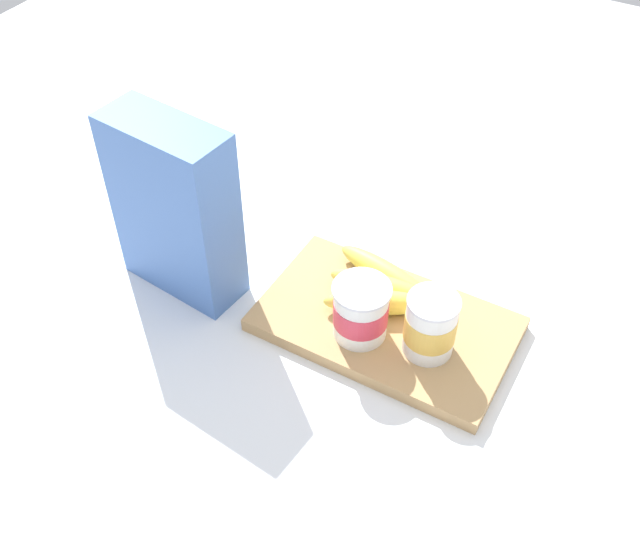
% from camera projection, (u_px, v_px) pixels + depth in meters
% --- Properties ---
extents(ground_plane, '(2.40, 2.40, 0.00)m').
position_uv_depth(ground_plane, '(385.00, 329.00, 1.04)').
color(ground_plane, white).
extents(cutting_board, '(0.34, 0.20, 0.02)m').
position_uv_depth(cutting_board, '(386.00, 324.00, 1.03)').
color(cutting_board, tan).
rests_on(cutting_board, ground_plane).
extents(cereal_box, '(0.18, 0.09, 0.27)m').
position_uv_depth(cereal_box, '(175.00, 209.00, 1.01)').
color(cereal_box, '#4770B7').
rests_on(cereal_box, ground_plane).
extents(yogurt_cup_front, '(0.07, 0.07, 0.09)m').
position_uv_depth(yogurt_cup_front, '(430.00, 325.00, 0.95)').
color(yogurt_cup_front, white).
rests_on(yogurt_cup_front, cutting_board).
extents(yogurt_cup_back, '(0.08, 0.08, 0.08)m').
position_uv_depth(yogurt_cup_back, '(361.00, 311.00, 0.98)').
color(yogurt_cup_back, white).
rests_on(yogurt_cup_back, cutting_board).
extents(banana_bunch, '(0.18, 0.14, 0.04)m').
position_uv_depth(banana_bunch, '(384.00, 288.00, 1.04)').
color(banana_bunch, '#ECD94E').
rests_on(banana_bunch, cutting_board).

